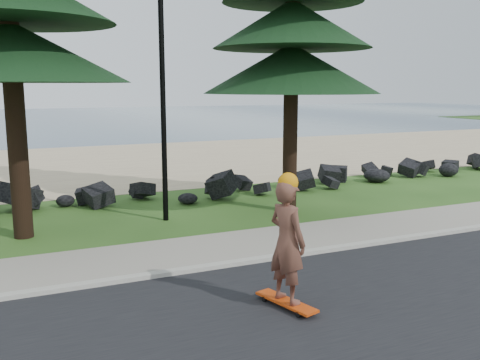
{
  "coord_description": "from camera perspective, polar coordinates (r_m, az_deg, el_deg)",
  "views": [
    {
      "loc": [
        -3.85,
        -10.12,
        3.49
      ],
      "look_at": [
        0.71,
        0.0,
        1.54
      ],
      "focal_mm": 40.0,
      "sensor_mm": 36.0,
      "label": 1
    }
  ],
  "objects": [
    {
      "name": "skateboarder",
      "position": [
        8.4,
        5.06,
        -6.63
      ],
      "size": [
        0.63,
        1.2,
        2.18
      ],
      "rotation": [
        0.0,
        0.0,
        1.83
      ],
      "color": "#C13B0B",
      "rests_on": "ground"
    },
    {
      "name": "kerb",
      "position": [
        10.57,
        -1.53,
        -9.03
      ],
      "size": [
        160.0,
        0.2,
        0.1
      ],
      "primitive_type": "cube",
      "color": "#AEAA9C",
      "rests_on": "ground"
    },
    {
      "name": "ground",
      "position": [
        11.38,
        -3.3,
        -7.91
      ],
      "size": [
        160.0,
        160.0,
        0.0
      ],
      "primitive_type": "plane",
      "color": "#244616",
      "rests_on": "ground"
    },
    {
      "name": "seawall_boulders",
      "position": [
        16.56,
        -10.26,
        -2.35
      ],
      "size": [
        60.0,
        2.4,
        1.1
      ],
      "primitive_type": null,
      "color": "black",
      "rests_on": "ground"
    },
    {
      "name": "sidewalk",
      "position": [
        11.54,
        -3.66,
        -7.44
      ],
      "size": [
        160.0,
        2.0,
        0.08
      ],
      "primitive_type": "cube",
      "color": "gray",
      "rests_on": "ground"
    },
    {
      "name": "road",
      "position": [
        7.65,
        9.44,
        -17.23
      ],
      "size": [
        160.0,
        7.0,
        0.02
      ],
      "primitive_type": "cube",
      "color": "black",
      "rests_on": "ground"
    },
    {
      "name": "ocean",
      "position": [
        61.34,
        -20.72,
        6.08
      ],
      "size": [
        160.0,
        58.0,
        0.01
      ],
      "primitive_type": "cube",
      "color": "#334C62",
      "rests_on": "ground"
    },
    {
      "name": "lamp_post",
      "position": [
        13.88,
        -8.32,
        12.53
      ],
      "size": [
        0.25,
        0.14,
        8.14
      ],
      "color": "black",
      "rests_on": "ground"
    },
    {
      "name": "beach_sand",
      "position": [
        25.16,
        -15.21,
        1.66
      ],
      "size": [
        160.0,
        15.0,
        0.01
      ],
      "primitive_type": "cube",
      "color": "tan",
      "rests_on": "ground"
    }
  ]
}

